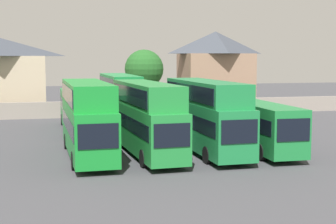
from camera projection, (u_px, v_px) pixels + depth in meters
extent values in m
plane|color=#424247|center=(134.00, 122.00, 52.13)|extent=(140.00, 140.00, 0.00)
cube|color=gray|center=(126.00, 108.00, 57.07)|extent=(56.00, 0.50, 1.80)
cube|color=#178A2E|center=(87.00, 129.00, 33.33)|extent=(2.79, 11.66, 3.12)
cube|color=black|center=(98.00, 136.00, 27.69)|extent=(2.25, 0.13, 1.40)
cube|color=black|center=(87.00, 123.00, 33.29)|extent=(2.81, 10.73, 0.98)
cube|color=#178A2E|center=(86.00, 93.00, 33.36)|extent=(2.73, 11.08, 1.52)
cube|color=black|center=(86.00, 93.00, 33.36)|extent=(2.81, 10.50, 1.06)
cylinder|color=black|center=(114.00, 159.00, 30.32)|extent=(0.32, 1.11, 1.10)
cylinder|color=black|center=(74.00, 161.00, 29.72)|extent=(0.32, 1.11, 1.10)
cylinder|color=black|center=(99.00, 140.00, 37.24)|extent=(0.32, 1.11, 1.10)
cylinder|color=black|center=(66.00, 141.00, 36.64)|extent=(0.32, 1.11, 1.10)
cube|color=#208537|center=(147.00, 128.00, 33.92)|extent=(3.03, 11.52, 3.02)
cube|color=black|center=(172.00, 135.00, 28.43)|extent=(2.15, 0.19, 1.36)
cube|color=black|center=(147.00, 123.00, 33.88)|extent=(3.03, 10.61, 0.95)
cube|color=#208537|center=(146.00, 94.00, 33.95)|extent=(2.96, 10.95, 1.54)
cube|color=black|center=(146.00, 94.00, 33.95)|extent=(3.01, 10.39, 1.08)
cylinder|color=black|center=(179.00, 156.00, 31.01)|extent=(0.36, 1.11, 1.10)
cylinder|color=black|center=(144.00, 158.00, 30.37)|extent=(0.36, 1.11, 1.10)
cylinder|color=black|center=(150.00, 139.00, 37.75)|extent=(0.36, 1.11, 1.10)
cylinder|color=black|center=(120.00, 140.00, 37.11)|extent=(0.36, 1.11, 1.10)
cube|color=#1C7D3E|center=(206.00, 125.00, 35.08)|extent=(2.82, 11.77, 3.13)
cube|color=black|center=(239.00, 132.00, 29.39)|extent=(2.27, 0.13, 1.41)
cube|color=black|center=(206.00, 120.00, 35.04)|extent=(2.84, 10.84, 0.99)
cube|color=#1C7D3E|center=(205.00, 92.00, 35.11)|extent=(2.76, 11.19, 1.50)
cube|color=black|center=(205.00, 92.00, 35.11)|extent=(2.84, 10.60, 1.05)
cylinder|color=black|center=(243.00, 153.00, 32.04)|extent=(0.32, 1.11, 1.10)
cylinder|color=black|center=(207.00, 155.00, 31.43)|extent=(0.32, 1.11, 1.10)
cylinder|color=black|center=(205.00, 136.00, 39.02)|extent=(0.32, 1.11, 1.10)
cylinder|color=black|center=(176.00, 137.00, 38.41)|extent=(0.32, 1.11, 1.10)
cube|color=#1D7E3A|center=(257.00, 124.00, 35.85)|extent=(2.56, 11.22, 3.07)
cube|color=black|center=(293.00, 130.00, 30.37)|extent=(2.14, 0.10, 1.38)
cube|color=black|center=(257.00, 119.00, 35.81)|extent=(2.59, 10.33, 0.97)
cylinder|color=black|center=(293.00, 151.00, 32.88)|extent=(0.31, 1.10, 1.10)
cylinder|color=black|center=(261.00, 152.00, 32.38)|extent=(0.31, 1.10, 1.10)
cylinder|color=black|center=(252.00, 135.00, 39.61)|extent=(0.31, 1.10, 1.10)
cylinder|color=black|center=(225.00, 136.00, 39.11)|extent=(0.31, 1.10, 1.10)
cube|color=#1B8334|center=(77.00, 109.00, 46.20)|extent=(2.54, 11.89, 3.15)
cube|color=black|center=(81.00, 111.00, 40.40)|extent=(2.21, 0.08, 1.42)
cube|color=black|center=(76.00, 105.00, 46.16)|extent=(2.58, 10.94, 0.99)
cylinder|color=black|center=(93.00, 129.00, 43.07)|extent=(0.30, 1.10, 1.10)
cylinder|color=black|center=(66.00, 130.00, 42.52)|extent=(0.30, 1.10, 1.10)
cylinder|color=black|center=(86.00, 119.00, 50.18)|extent=(0.30, 1.10, 1.10)
cylinder|color=black|center=(63.00, 119.00, 49.64)|extent=(0.30, 1.10, 1.10)
cube|color=#1C8B41|center=(120.00, 109.00, 46.44)|extent=(2.55, 11.23, 3.14)
cube|color=black|center=(131.00, 111.00, 40.97)|extent=(2.19, 0.09, 1.41)
cube|color=black|center=(120.00, 104.00, 46.40)|extent=(2.59, 10.33, 0.99)
cube|color=#1C8B41|center=(120.00, 83.00, 46.47)|extent=(2.50, 10.67, 1.53)
cube|color=black|center=(120.00, 83.00, 46.47)|extent=(2.58, 10.11, 1.07)
cylinder|color=black|center=(140.00, 128.00, 43.51)|extent=(0.31, 1.10, 1.10)
cylinder|color=black|center=(113.00, 129.00, 42.96)|extent=(0.31, 1.10, 1.10)
cylinder|color=black|center=(127.00, 119.00, 50.22)|extent=(0.31, 1.10, 1.10)
cylinder|color=black|center=(104.00, 119.00, 49.67)|extent=(0.31, 1.10, 1.10)
cube|color=#207C3D|center=(166.00, 107.00, 47.48)|extent=(3.30, 11.70, 3.20)
cube|color=black|center=(187.00, 109.00, 41.94)|extent=(2.21, 0.23, 1.44)
cube|color=black|center=(166.00, 103.00, 47.44)|extent=(3.27, 10.78, 1.01)
cylinder|color=black|center=(191.00, 126.00, 44.58)|extent=(0.38, 1.12, 1.10)
cylinder|color=black|center=(166.00, 127.00, 43.88)|extent=(0.38, 1.12, 1.10)
cylinder|color=black|center=(166.00, 117.00, 51.37)|extent=(0.38, 1.12, 1.10)
cylinder|color=black|center=(145.00, 118.00, 50.68)|extent=(0.38, 1.12, 1.10)
cube|color=#107A38|center=(206.00, 107.00, 48.85)|extent=(3.46, 11.51, 3.03)
cube|color=black|center=(221.00, 109.00, 43.23)|extent=(2.24, 0.26, 1.36)
cube|color=black|center=(206.00, 103.00, 48.82)|extent=(3.43, 10.61, 0.95)
cylinder|color=black|center=(228.00, 125.00, 45.72)|extent=(0.39, 1.12, 1.10)
cylinder|color=black|center=(202.00, 125.00, 45.36)|extent=(0.39, 1.12, 1.10)
cylinder|color=black|center=(209.00, 116.00, 52.63)|extent=(0.39, 1.12, 1.10)
cylinder|color=black|center=(187.00, 116.00, 52.27)|extent=(0.39, 1.12, 1.10)
cube|color=#C6B293|center=(1.00, 85.00, 59.54)|extent=(10.19, 7.40, 6.79)
pyramid|color=#3D424C|center=(0.00, 47.00, 59.06)|extent=(10.70, 7.77, 2.12)
cube|color=#9E7A60|center=(215.00, 81.00, 65.24)|extent=(8.56, 6.75, 7.11)
pyramid|color=#3D424C|center=(216.00, 43.00, 64.71)|extent=(8.98, 7.09, 2.82)
cylinder|color=brown|center=(144.00, 98.00, 60.00)|extent=(0.56, 0.56, 3.65)
sphere|color=#235B23|center=(144.00, 69.00, 59.63)|extent=(4.60, 4.60, 4.60)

